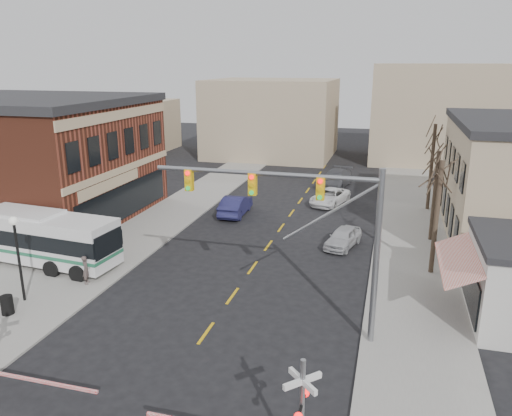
{
  "coord_description": "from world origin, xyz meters",
  "views": [
    {
      "loc": [
        7.74,
        -17.3,
        12.14
      ],
      "look_at": [
        -0.1,
        11.16,
        3.5
      ],
      "focal_mm": 35.0,
      "sensor_mm": 36.0,
      "label": 1
    }
  ],
  "objects": [
    {
      "name": "tree_east_c",
      "position": [
        11.0,
        26.0,
        3.72
      ],
      "size": [
        0.28,
        0.28,
        7.2
      ],
      "color": "#382B21",
      "rests_on": "sidewalk_east"
    },
    {
      "name": "ground",
      "position": [
        0.0,
        0.0,
        0.0
      ],
      "size": [
        160.0,
        160.0,
        0.0
      ],
      "primitive_type": "plane",
      "color": "black",
      "rests_on": "ground"
    },
    {
      "name": "pedestrian_near",
      "position": [
        -8.35,
        5.13,
        0.94
      ],
      "size": [
        0.56,
        0.69,
        1.64
      ],
      "primitive_type": "imported",
      "rotation": [
        0.0,
        0.0,
        1.89
      ],
      "color": "#504340",
      "rests_on": "sidewalk_west"
    },
    {
      "name": "car_b",
      "position": [
        -4.39,
        20.36,
        0.82
      ],
      "size": [
        1.91,
        5.02,
        1.63
      ],
      "primitive_type": "imported",
      "rotation": [
        0.0,
        0.0,
        3.18
      ],
      "color": "#1C1C46",
      "rests_on": "ground"
    },
    {
      "name": "sidewalk_west",
      "position": [
        -9.5,
        20.0,
        0.06
      ],
      "size": [
        5.0,
        60.0,
        0.12
      ],
      "primitive_type": "cube",
      "color": "gray",
      "rests_on": "ground"
    },
    {
      "name": "street_lamp",
      "position": [
        -10.34,
        2.43,
        3.38
      ],
      "size": [
        0.44,
        0.44,
        4.6
      ],
      "color": "black",
      "rests_on": "sidewalk_west"
    },
    {
      "name": "car_a",
      "position": [
        4.96,
        15.16,
        0.68
      ],
      "size": [
        2.56,
        4.24,
        1.35
      ],
      "primitive_type": "imported",
      "rotation": [
        0.0,
        0.0,
        -0.26
      ],
      "color": "#ABACB0",
      "rests_on": "ground"
    },
    {
      "name": "transit_bus",
      "position": [
        -13.93,
        7.11,
        1.82
      ],
      "size": [
        12.73,
        3.86,
        3.23
      ],
      "color": "silver",
      "rests_on": "ground"
    },
    {
      "name": "car_c",
      "position": [
        2.72,
        25.56,
        0.69
      ],
      "size": [
        3.53,
        5.4,
        1.38
      ],
      "primitive_type": "imported",
      "rotation": [
        0.0,
        0.0,
        -0.27
      ],
      "color": "silver",
      "rests_on": "ground"
    },
    {
      "name": "sidewalk_east",
      "position": [
        9.5,
        20.0,
        0.06
      ],
      "size": [
        5.0,
        60.0,
        0.12
      ],
      "primitive_type": "cube",
      "color": "gray",
      "rests_on": "ground"
    },
    {
      "name": "car_d",
      "position": [
        2.43,
        32.12,
        0.86
      ],
      "size": [
        3.33,
        6.21,
        1.71
      ],
      "primitive_type": "imported",
      "rotation": [
        0.0,
        0.0,
        -0.16
      ],
      "color": "#48494E",
      "rests_on": "ground"
    },
    {
      "name": "traffic_signal_mast",
      "position": [
        4.65,
        3.23,
        5.75
      ],
      "size": [
        10.15,
        0.3,
        8.0
      ],
      "color": "gray",
      "rests_on": "ground"
    },
    {
      "name": "tree_east_a",
      "position": [
        10.5,
        12.0,
        3.5
      ],
      "size": [
        0.28,
        0.28,
        6.75
      ],
      "color": "#382B21",
      "rests_on": "sidewalk_east"
    },
    {
      "name": "tree_east_b",
      "position": [
        10.8,
        18.0,
        3.27
      ],
      "size": [
        0.28,
        0.28,
        6.3
      ],
      "color": "#382B21",
      "rests_on": "sidewalk_east"
    },
    {
      "name": "trash_bin",
      "position": [
        -10.08,
        0.95,
        0.6
      ],
      "size": [
        0.6,
        0.6,
        0.96
      ],
      "primitive_type": "cylinder",
      "color": "black",
      "rests_on": "sidewalk_west"
    },
    {
      "name": "pedestrian_far",
      "position": [
        -10.63,
        8.32,
        1.07
      ],
      "size": [
        1.11,
        1.17,
        1.9
      ],
      "primitive_type": "imported",
      "rotation": [
        0.0,
        0.0,
        1.0
      ],
      "color": "#2C314D",
      "rests_on": "sidewalk_west"
    }
  ]
}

